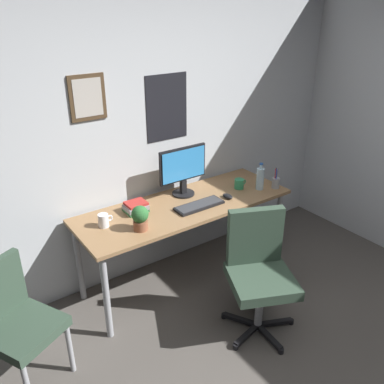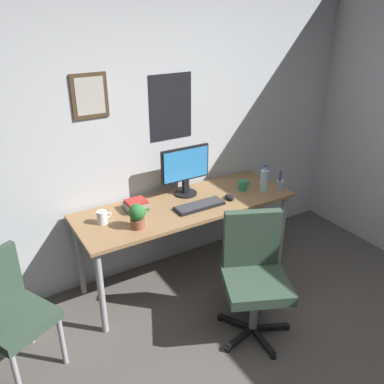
# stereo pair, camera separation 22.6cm
# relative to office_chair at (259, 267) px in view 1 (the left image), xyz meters

# --- Properties ---
(wall_back) EXTENTS (4.40, 0.10, 2.60)m
(wall_back) POSITION_rel_office_chair_xyz_m (-0.27, 1.20, 0.77)
(wall_back) COLOR silver
(wall_back) RESTS_ON ground_plane
(desk) EXTENTS (1.89, 0.66, 0.76)m
(desk) POSITION_rel_office_chair_xyz_m (-0.12, 0.79, 0.15)
(desk) COLOR #936D47
(desk) RESTS_ON ground_plane
(office_chair) EXTENTS (0.61, 0.61, 0.95)m
(office_chair) POSITION_rel_office_chair_xyz_m (0.00, 0.00, 0.00)
(office_chair) COLOR #334738
(office_chair) RESTS_ON ground_plane
(side_chair) EXTENTS (0.56, 0.56, 0.88)m
(side_chair) POSITION_rel_office_chair_xyz_m (-1.62, 0.51, -0.03)
(side_chair) COLOR #334738
(side_chair) RESTS_ON ground_plane
(monitor) EXTENTS (0.46, 0.20, 0.43)m
(monitor) POSITION_rel_office_chair_xyz_m (-0.02, 0.97, 0.47)
(monitor) COLOR black
(monitor) RESTS_ON desk
(keyboard) EXTENTS (0.43, 0.15, 0.03)m
(keyboard) POSITION_rel_office_chair_xyz_m (-0.05, 0.68, 0.24)
(keyboard) COLOR black
(keyboard) RESTS_ON desk
(computer_mouse) EXTENTS (0.06, 0.11, 0.04)m
(computer_mouse) POSITION_rel_office_chair_xyz_m (0.25, 0.67, 0.25)
(computer_mouse) COLOR black
(computer_mouse) RESTS_ON desk
(water_bottle) EXTENTS (0.07, 0.07, 0.25)m
(water_bottle) POSITION_rel_office_chair_xyz_m (0.61, 0.65, 0.34)
(water_bottle) COLOR silver
(water_bottle) RESTS_ON desk
(coffee_mug_near) EXTENTS (0.12, 0.09, 0.09)m
(coffee_mug_near) POSITION_rel_office_chair_xyz_m (0.47, 0.77, 0.28)
(coffee_mug_near) COLOR #2D8C59
(coffee_mug_near) RESTS_ON desk
(coffee_mug_far) EXTENTS (0.12, 0.08, 0.10)m
(coffee_mug_far) POSITION_rel_office_chair_xyz_m (-0.84, 0.84, 0.28)
(coffee_mug_far) COLOR white
(coffee_mug_far) RESTS_ON desk
(potted_plant) EXTENTS (0.13, 0.13, 0.19)m
(potted_plant) POSITION_rel_office_chair_xyz_m (-0.63, 0.64, 0.34)
(potted_plant) COLOR brown
(potted_plant) RESTS_ON desk
(pen_cup) EXTENTS (0.07, 0.07, 0.20)m
(pen_cup) POSITION_rel_office_chair_xyz_m (0.75, 0.59, 0.29)
(pen_cup) COLOR #9EA0A5
(pen_cup) RESTS_ON desk
(book_stack_left) EXTENTS (0.18, 0.17, 0.08)m
(book_stack_left) POSITION_rel_office_chair_xyz_m (-0.52, 0.91, 0.27)
(book_stack_left) COLOR #33723F
(book_stack_left) RESTS_ON desk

